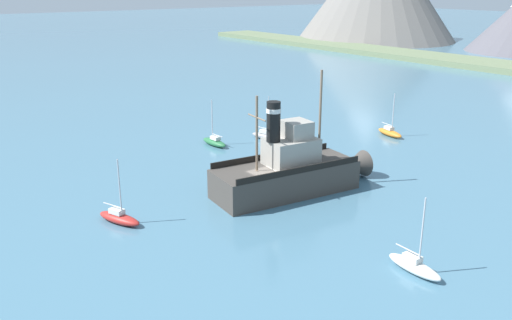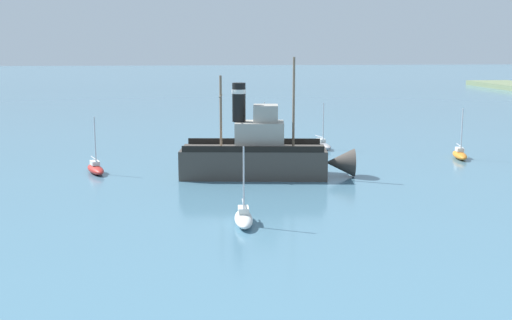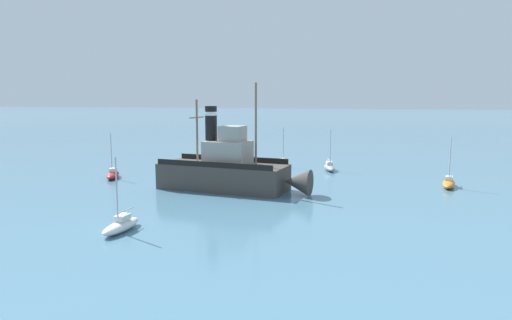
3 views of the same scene
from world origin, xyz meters
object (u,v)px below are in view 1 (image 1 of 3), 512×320
sailboat_grey (266,136)px  sailboat_red (119,217)px  old_tugboat (292,171)px  sailboat_orange (390,132)px  sailboat_green (214,142)px  sailboat_white (414,266)px

sailboat_grey → sailboat_red: bearing=-63.6°
old_tugboat → sailboat_grey: bearing=149.6°
sailboat_grey → sailboat_orange: (7.30, 12.08, 0.00)m
sailboat_grey → sailboat_orange: size_ratio=1.00×
sailboat_red → sailboat_green: bearing=127.4°
old_tugboat → sailboat_orange: (-6.38, 20.11, -1.40)m
old_tugboat → sailboat_white: old_tugboat is taller
old_tugboat → sailboat_white: size_ratio=3.00×
old_tugboat → sailboat_white: 14.77m
sailboat_green → sailboat_red: bearing=-52.6°
old_tugboat → sailboat_green: size_ratio=3.00×
old_tugboat → sailboat_red: (-2.76, -13.96, -1.40)m
old_tugboat → sailboat_grey: old_tugboat is taller
sailboat_orange → sailboat_grey: bearing=-121.2°
sailboat_green → sailboat_orange: 19.96m
sailboat_white → sailboat_red: bearing=-146.8°
old_tugboat → sailboat_orange: old_tugboat is taller
sailboat_green → sailboat_orange: bearing=64.1°
sailboat_red → sailboat_orange: size_ratio=1.00×
sailboat_white → sailboat_red: (-17.21, -11.25, 0.00)m
old_tugboat → sailboat_green: 15.31m
sailboat_red → sailboat_grey: 24.55m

